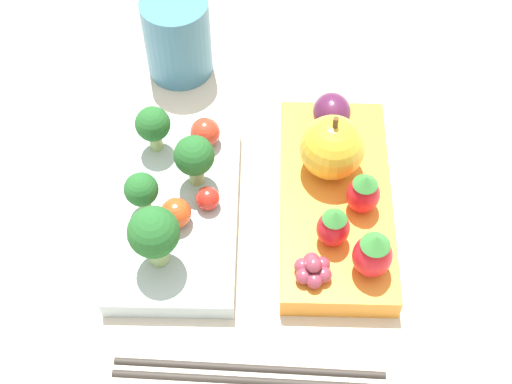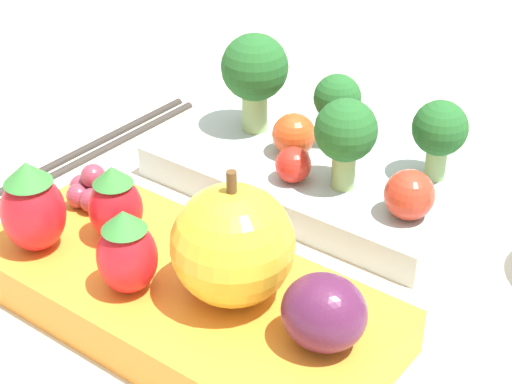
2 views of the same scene
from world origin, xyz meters
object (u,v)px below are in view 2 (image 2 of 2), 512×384
cherry_tomato_1 (287,163)px  chopsticks_pair (72,158)px  bento_box_fruit (182,297)px  cherry_tomato_2 (294,135)px  grape_cluster (95,189)px  broccoli_floret_0 (255,71)px  strawberry_2 (127,252)px  strawberry_0 (115,204)px  apple (233,245)px  broccoli_floret_2 (440,131)px  cherry_tomato_0 (409,195)px  broccoli_floret_3 (336,100)px  strawberry_1 (32,207)px  bento_box_savoury (315,173)px  plum (324,312)px  broccoli_floret_1 (346,133)px

cherry_tomato_1 → chopsticks_pair: bearing=-170.4°
bento_box_fruit → cherry_tomato_2: cherry_tomato_2 is taller
cherry_tomato_1 → grape_cluster: grape_cluster is taller
broccoli_floret_0 → grape_cluster: size_ratio=2.01×
broccoli_floret_0 → strawberry_2: size_ratio=1.47×
cherry_tomato_2 → strawberry_0: strawberry_0 is taller
broccoli_floret_0 → apple: (0.08, -0.15, -0.01)m
broccoli_floret_2 → chopsticks_pair: size_ratio=0.23×
broccoli_floret_0 → chopsticks_pair: bearing=-145.4°
cherry_tomato_2 → cherry_tomato_0: bearing=-18.2°
apple → broccoli_floret_2: bearing=75.6°
cherry_tomato_2 → apple: bearing=-72.4°
apple → strawberry_0: size_ratio=1.60×
broccoli_floret_2 → grape_cluster: bearing=-139.3°
bento_box_fruit → apple: size_ratio=3.31×
broccoli_floret_3 → chopsticks_pair: size_ratio=0.21×
cherry_tomato_0 → apple: size_ratio=0.41×
cherry_tomato_2 → grape_cluster: bearing=-120.2°
strawberry_0 → grape_cluster: (-0.03, 0.02, -0.01)m
grape_cluster → strawberry_1: bearing=-87.6°
chopsticks_pair → cherry_tomato_2: bearing=21.1°
broccoli_floret_0 → cherry_tomato_1: bearing=-42.3°
cherry_tomato_2 → strawberry_0: (-0.03, -0.13, 0.01)m
broccoli_floret_0 → broccoli_floret_2: size_ratio=1.32×
strawberry_2 → grape_cluster: bearing=141.4°
bento_box_savoury → broccoli_floret_0: size_ratio=3.15×
plum → chopsticks_pair: bearing=157.6°
broccoli_floret_1 → grape_cluster: bearing=-139.3°
bento_box_fruit → strawberry_2: bearing=-130.4°
cherry_tomato_1 → grape_cluster: 0.11m
broccoli_floret_1 → chopsticks_pair: bearing=-169.2°
broccoli_floret_1 → strawberry_0: broccoli_floret_1 is taller
plum → cherry_tomato_0: bearing=94.2°
cherry_tomato_0 → strawberry_1: 0.19m
broccoli_floret_3 → grape_cluster: 0.16m
broccoli_floret_0 → strawberry_1: size_ratio=1.31×
bento_box_fruit → cherry_tomato_2: bearing=96.2°
strawberry_1 → grape_cluster: (-0.00, 0.05, -0.02)m
broccoli_floret_1 → apple: apple is taller
bento_box_savoury → broccoli_floret_1: size_ratio=3.73×
strawberry_2 → plum: bearing=7.8°
broccoli_floret_0 → plum: broccoli_floret_0 is taller
cherry_tomato_0 → cherry_tomato_1: cherry_tomato_0 is taller
broccoli_floret_1 → broccoli_floret_3: 0.05m
bento_box_fruit → grape_cluster: bearing=158.4°
apple → chopsticks_pair: (-0.18, 0.08, -0.05)m
broccoli_floret_1 → strawberry_0: (-0.07, -0.11, -0.01)m
strawberry_1 → strawberry_0: bearing=42.3°
broccoli_floret_2 → strawberry_0: broccoli_floret_2 is taller
chopsticks_pair → cherry_tomato_1: bearing=9.6°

